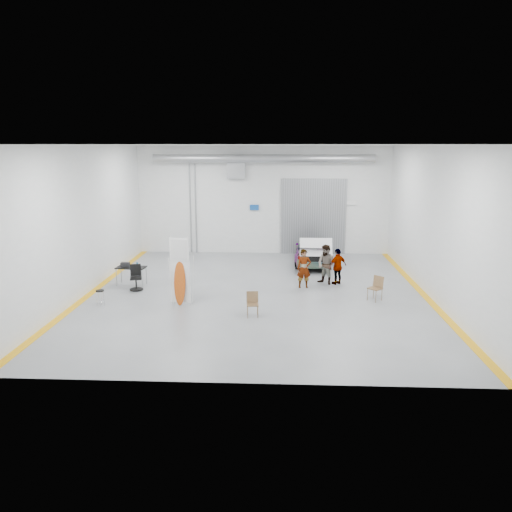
{
  "coord_description": "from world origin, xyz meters",
  "views": [
    {
      "loc": [
        0.91,
        -19.77,
        5.97
      ],
      "look_at": [
        -0.05,
        0.37,
        1.5
      ],
      "focal_mm": 35.0,
      "sensor_mm": 36.0,
      "label": 1
    }
  ],
  "objects_px": {
    "person_a": "(304,269)",
    "work_table": "(130,267)",
    "surfboard_display": "(181,277)",
    "person_c": "(338,266)",
    "shop_stool": "(100,298)",
    "person_b": "(326,265)",
    "sedan_car": "(313,251)",
    "folding_chair_near": "(253,309)",
    "folding_chair_far": "(375,293)",
    "office_chair": "(136,279)"
  },
  "relations": [
    {
      "from": "surfboard_display",
      "to": "office_chair",
      "type": "relative_size",
      "value": 2.6
    },
    {
      "from": "folding_chair_near",
      "to": "sedan_car",
      "type": "bearing_deg",
      "value": 67.07
    },
    {
      "from": "person_c",
      "to": "person_a",
      "type": "bearing_deg",
      "value": -11.65
    },
    {
      "from": "folding_chair_near",
      "to": "work_table",
      "type": "distance_m",
      "value": 6.86
    },
    {
      "from": "person_a",
      "to": "person_b",
      "type": "height_order",
      "value": "person_b"
    },
    {
      "from": "person_b",
      "to": "surfboard_display",
      "type": "relative_size",
      "value": 0.64
    },
    {
      "from": "work_table",
      "to": "folding_chair_far",
      "type": "bearing_deg",
      "value": -9.96
    },
    {
      "from": "person_a",
      "to": "surfboard_display",
      "type": "xyz_separation_m",
      "value": [
        -4.79,
        -2.62,
        0.28
      ]
    },
    {
      "from": "sedan_car",
      "to": "person_b",
      "type": "height_order",
      "value": "person_b"
    },
    {
      "from": "folding_chair_far",
      "to": "work_table",
      "type": "height_order",
      "value": "work_table"
    },
    {
      "from": "sedan_car",
      "to": "work_table",
      "type": "xyz_separation_m",
      "value": [
        -8.26,
        -4.47,
        0.14
      ]
    },
    {
      "from": "person_a",
      "to": "work_table",
      "type": "height_order",
      "value": "person_a"
    },
    {
      "from": "shop_stool",
      "to": "person_c",
      "type": "bearing_deg",
      "value": 20.68
    },
    {
      "from": "folding_chair_near",
      "to": "shop_stool",
      "type": "bearing_deg",
      "value": 165.79
    },
    {
      "from": "sedan_car",
      "to": "folding_chair_near",
      "type": "bearing_deg",
      "value": 75.66
    },
    {
      "from": "person_a",
      "to": "shop_stool",
      "type": "bearing_deg",
      "value": -166.18
    },
    {
      "from": "person_a",
      "to": "shop_stool",
      "type": "distance_m",
      "value": 8.37
    },
    {
      "from": "person_b",
      "to": "person_c",
      "type": "xyz_separation_m",
      "value": [
        0.51,
        0.01,
        -0.08
      ]
    },
    {
      "from": "person_b",
      "to": "person_a",
      "type": "bearing_deg",
      "value": -108.24
    },
    {
      "from": "surfboard_display",
      "to": "person_c",
      "type": "bearing_deg",
      "value": 36.04
    },
    {
      "from": "shop_stool",
      "to": "office_chair",
      "type": "bearing_deg",
      "value": 71.29
    },
    {
      "from": "folding_chair_near",
      "to": "office_chair",
      "type": "relative_size",
      "value": 0.83
    },
    {
      "from": "folding_chair_near",
      "to": "surfboard_display",
      "type": "bearing_deg",
      "value": 151.3
    },
    {
      "from": "person_c",
      "to": "surfboard_display",
      "type": "xyz_separation_m",
      "value": [
        -6.29,
        -3.23,
        0.32
      ]
    },
    {
      "from": "person_c",
      "to": "shop_stool",
      "type": "xyz_separation_m",
      "value": [
        -9.34,
        -3.53,
        -0.49
      ]
    },
    {
      "from": "surfboard_display",
      "to": "folding_chair_far",
      "type": "bearing_deg",
      "value": 15.79
    },
    {
      "from": "person_a",
      "to": "shop_stool",
      "type": "height_order",
      "value": "person_a"
    },
    {
      "from": "person_c",
      "to": "folding_chair_far",
      "type": "height_order",
      "value": "person_c"
    },
    {
      "from": "person_c",
      "to": "office_chair",
      "type": "xyz_separation_m",
      "value": [
        -8.58,
        -1.29,
        -0.33
      ]
    },
    {
      "from": "surfboard_display",
      "to": "shop_stool",
      "type": "bearing_deg",
      "value": -165.62
    },
    {
      "from": "shop_stool",
      "to": "office_chair",
      "type": "height_order",
      "value": "office_chair"
    },
    {
      "from": "sedan_car",
      "to": "work_table",
      "type": "height_order",
      "value": "sedan_car"
    },
    {
      "from": "person_c",
      "to": "work_table",
      "type": "xyz_separation_m",
      "value": [
        -9.09,
        -0.51,
        -0.01
      ]
    },
    {
      "from": "folding_chair_near",
      "to": "shop_stool",
      "type": "relative_size",
      "value": 1.4
    },
    {
      "from": "work_table",
      "to": "person_a",
      "type": "bearing_deg",
      "value": -0.75
    },
    {
      "from": "person_c",
      "to": "office_chair",
      "type": "relative_size",
      "value": 1.51
    },
    {
      "from": "surfboard_display",
      "to": "work_table",
      "type": "distance_m",
      "value": 3.92
    },
    {
      "from": "person_a",
      "to": "folding_chair_near",
      "type": "height_order",
      "value": "person_a"
    },
    {
      "from": "sedan_car",
      "to": "work_table",
      "type": "relative_size",
      "value": 3.45
    },
    {
      "from": "person_c",
      "to": "folding_chair_near",
      "type": "xyz_separation_m",
      "value": [
        -3.5,
        -4.44,
        -0.53
      ]
    },
    {
      "from": "folding_chair_near",
      "to": "office_chair",
      "type": "height_order",
      "value": "office_chair"
    },
    {
      "from": "sedan_car",
      "to": "person_b",
      "type": "xyz_separation_m",
      "value": [
        0.32,
        -3.97,
        0.22
      ]
    },
    {
      "from": "shop_stool",
      "to": "person_a",
      "type": "bearing_deg",
      "value": 20.41
    },
    {
      "from": "person_b",
      "to": "work_table",
      "type": "height_order",
      "value": "person_b"
    },
    {
      "from": "folding_chair_far",
      "to": "shop_stool",
      "type": "height_order",
      "value": "folding_chair_far"
    },
    {
      "from": "surfboard_display",
      "to": "folding_chair_near",
      "type": "relative_size",
      "value": 3.14
    },
    {
      "from": "work_table",
      "to": "folding_chair_near",
      "type": "bearing_deg",
      "value": -35.07
    },
    {
      "from": "person_c",
      "to": "office_chair",
      "type": "height_order",
      "value": "person_c"
    },
    {
      "from": "work_table",
      "to": "person_b",
      "type": "bearing_deg",
      "value": 3.32
    },
    {
      "from": "person_a",
      "to": "office_chair",
      "type": "height_order",
      "value": "person_a"
    }
  ]
}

